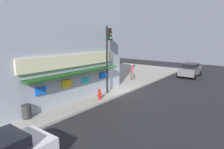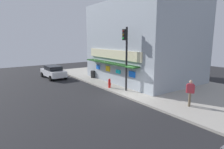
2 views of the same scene
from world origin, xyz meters
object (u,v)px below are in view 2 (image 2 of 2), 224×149
(pedestrian, at_px, (190,92))
(traffic_light, at_px, (126,51))
(trash_can, at_px, (93,74))
(parked_car_white, at_px, (53,72))
(fire_hydrant, at_px, (109,83))

(pedestrian, bearing_deg, traffic_light, -168.50)
(traffic_light, distance_m, trash_can, 7.71)
(traffic_light, bearing_deg, pedestrian, 11.50)
(traffic_light, height_order, trash_can, traffic_light)
(traffic_light, relative_size, parked_car_white, 1.29)
(traffic_light, xyz_separation_m, fire_hydrant, (-1.76, -0.56, -3.20))
(fire_hydrant, xyz_separation_m, trash_can, (-5.23, 1.10, -0.00))
(parked_car_white, bearing_deg, pedestrian, 15.31)
(traffic_light, relative_size, trash_can, 6.64)
(trash_can, bearing_deg, traffic_light, -4.48)
(traffic_light, bearing_deg, fire_hydrant, -162.50)
(trash_can, height_order, parked_car_white, parked_car_white)
(pedestrian, bearing_deg, fire_hydrant, -167.07)
(fire_hydrant, bearing_deg, trash_can, 168.09)
(trash_can, xyz_separation_m, pedestrian, (12.77, 0.63, 0.60))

